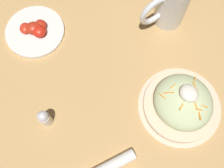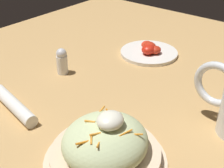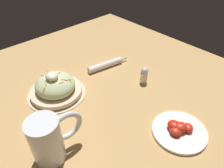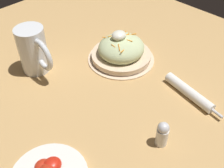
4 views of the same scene
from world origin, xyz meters
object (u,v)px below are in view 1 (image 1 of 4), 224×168
object	(u,v)px
tomato_plate	(35,31)
beer_mug	(170,6)
salad_plate	(182,103)
salt_shaker	(45,118)

from	to	relation	value
tomato_plate	beer_mug	bearing A→B (deg)	-120.48
salad_plate	salt_shaker	distance (m)	0.37
salad_plate	tomato_plate	bearing A→B (deg)	23.56
tomato_plate	salt_shaker	bearing A→B (deg)	154.76
salad_plate	tomato_plate	size ratio (longest dim) A/B	1.28
salad_plate	tomato_plate	distance (m)	0.49
beer_mug	salt_shaker	world-z (taller)	beer_mug
salad_plate	beer_mug	distance (m)	0.29
salad_plate	salt_shaker	size ratio (longest dim) A/B	3.09
salt_shaker	beer_mug	bearing A→B (deg)	-83.84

